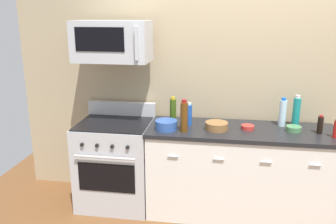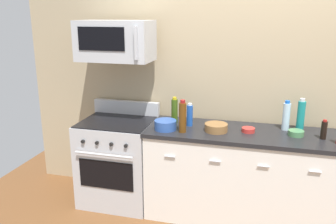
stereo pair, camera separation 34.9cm
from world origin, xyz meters
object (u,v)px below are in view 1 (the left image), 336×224
at_px(bottle_soy_sauce_dark, 320,125).
at_px(bottle_water_clear, 283,113).
at_px(bottle_olive_oil, 173,110).
at_px(bowl_green_glaze, 294,129).
at_px(microwave, 112,41).
at_px(bottle_wine_amber, 184,117).
at_px(bowl_blue_mixing, 166,125).
at_px(range_oven, 116,163).
at_px(bottle_soda_blue, 189,114).
at_px(bottle_hot_sauce_red, 336,129).
at_px(bottle_sparkling_teal, 296,111).
at_px(bowl_red_small, 248,127).
at_px(bowl_wooden_salad, 217,126).

relative_size(bottle_soy_sauce_dark, bottle_water_clear, 0.62).
distance_m(bottle_olive_oil, bowl_green_glaze, 1.20).
xyz_separation_m(microwave, bottle_wine_amber, (0.75, -0.21, -0.68)).
relative_size(bowl_green_glaze, bowl_blue_mixing, 0.66).
bearing_deg(range_oven, bottle_soda_blue, 3.31).
height_order(bottle_hot_sauce_red, bowl_green_glaze, bottle_hot_sauce_red).
xyz_separation_m(bottle_sparkling_teal, bottle_olive_oil, (-1.24, -0.08, -0.02)).
relative_size(bottle_soda_blue, bowl_blue_mixing, 1.08).
relative_size(microwave, bowl_red_small, 5.94).
bearing_deg(bowl_wooden_salad, bottle_hot_sauce_red, -3.40).
xyz_separation_m(range_oven, bottle_sparkling_teal, (1.84, 0.18, 0.60)).
height_order(microwave, bottle_wine_amber, microwave).
distance_m(bottle_soy_sauce_dark, bottle_sparkling_teal, 0.29).
relative_size(bottle_hot_sauce_red, bowl_green_glaze, 1.23).
relative_size(bottle_olive_oil, bowl_wooden_salad, 1.23).
bearing_deg(bottle_hot_sauce_red, bottle_sparkling_teal, 133.88).
relative_size(range_oven, bottle_hot_sauce_red, 6.07).
bearing_deg(bowl_red_small, bowl_green_glaze, 0.81).
height_order(bottle_soda_blue, bottle_hot_sauce_red, bottle_soda_blue).
xyz_separation_m(bottle_soy_sauce_dark, bowl_red_small, (-0.66, 0.02, -0.06)).
bearing_deg(bowl_blue_mixing, bottle_hot_sauce_red, 0.30).
bearing_deg(bottle_soy_sauce_dark, bowl_blue_mixing, -175.76).
xyz_separation_m(bottle_hot_sauce_red, bowl_wooden_salad, (-1.08, 0.06, -0.04)).
relative_size(bottle_sparkling_teal, bowl_red_small, 2.53).
bearing_deg(bottle_olive_oil, bowl_wooden_salad, -19.83).
bearing_deg(bowl_green_glaze, range_oven, -179.88).
bearing_deg(bottle_sparkling_teal, bottle_olive_oil, -176.26).
bearing_deg(microwave, bottle_wine_amber, -15.85).
bearing_deg(bowl_blue_mixing, bottle_soda_blue, 40.77).
distance_m(bottle_hot_sauce_red, bottle_olive_oil, 1.55).
bearing_deg(microwave, bottle_soda_blue, -0.01).
relative_size(bottle_soy_sauce_dark, bottle_wine_amber, 0.57).
bearing_deg(bottle_olive_oil, bottle_sparkling_teal, 3.74).
relative_size(range_oven, bottle_soda_blue, 4.57).
bearing_deg(bottle_sparkling_teal, microwave, -175.65).
height_order(bottle_water_clear, bottle_wine_amber, bottle_wine_amber).
distance_m(bottle_wine_amber, bottle_hot_sauce_red, 1.39).
xyz_separation_m(bottle_olive_oil, bowl_red_small, (0.76, -0.11, -0.11)).
xyz_separation_m(bottle_soy_sauce_dark, bottle_soda_blue, (-1.25, 0.07, 0.03)).
bearing_deg(bottle_sparkling_teal, bowl_blue_mixing, -165.99).
bearing_deg(range_oven, bowl_red_small, -0.10).
xyz_separation_m(bottle_soy_sauce_dark, bowl_blue_mixing, (-1.45, -0.11, -0.04)).
xyz_separation_m(bottle_soda_blue, bottle_wine_amber, (-0.03, -0.21, 0.04)).
relative_size(microwave, bottle_wine_amber, 2.35).
xyz_separation_m(bottle_soy_sauce_dark, bottle_wine_amber, (-1.27, -0.14, 0.06)).
bearing_deg(bowl_blue_mixing, bowl_red_small, 9.36).
xyz_separation_m(bottle_wine_amber, bowl_wooden_salad, (0.31, 0.11, -0.11)).
height_order(range_oven, bottle_soda_blue, bottle_soda_blue).
distance_m(bowl_blue_mixing, bowl_wooden_salad, 0.49).
height_order(bottle_water_clear, bowl_green_glaze, bottle_water_clear).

